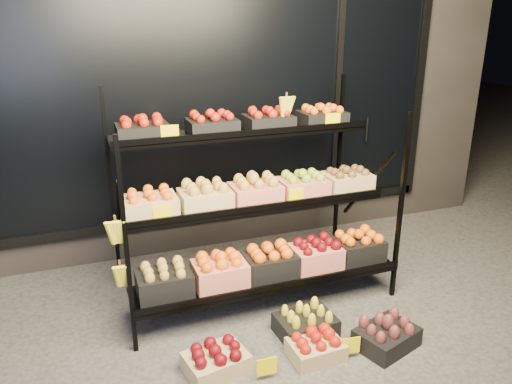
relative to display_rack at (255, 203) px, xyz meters
name	(u,v)px	position (x,y,z in m)	size (l,w,h in m)	color
ground	(285,334)	(0.01, -0.60, -0.79)	(24.00, 24.00, 0.00)	#514F4C
building	(191,55)	(0.01, 1.99, 0.96)	(6.00, 2.08, 3.50)	#2D2826
display_rack	(255,203)	(0.00, 0.00, 0.00)	(2.18, 1.02, 1.67)	black
tag_floor_a	(267,372)	(-0.29, -1.00, -0.73)	(0.13, 0.01, 0.12)	#F2D300
tag_floor_b	(350,351)	(0.30, -1.00, -0.73)	(0.13, 0.01, 0.12)	#F2D300
floor_crate_left	(216,360)	(-0.56, -0.82, -0.70)	(0.43, 0.35, 0.20)	tan
floor_crate_midleft	(306,322)	(0.14, -0.65, -0.69)	(0.42, 0.32, 0.20)	black
floor_crate_midright	(316,346)	(0.09, -0.91, -0.70)	(0.36, 0.27, 0.18)	tan
floor_crate_right	(387,335)	(0.60, -0.97, -0.69)	(0.48, 0.41, 0.20)	black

